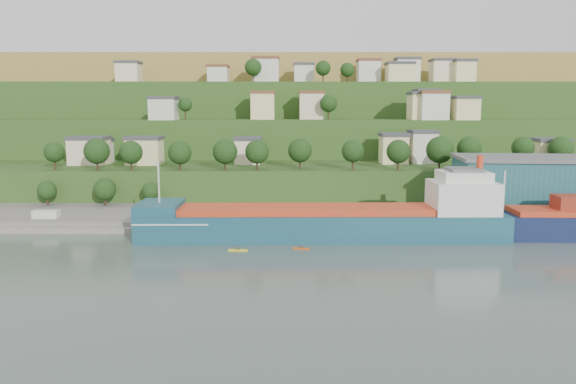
{
  "coord_description": "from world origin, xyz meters",
  "views": [
    {
      "loc": [
        -3.88,
        -99.9,
        25.56
      ],
      "look_at": [
        -3.4,
        15.0,
        8.48
      ],
      "focal_mm": 35.0,
      "sensor_mm": 36.0,
      "label": 1
    }
  ],
  "objects_px": {
    "cargo_ship_near": "(333,223)",
    "warehouse": "(525,184)",
    "kayak_orange": "(301,248)",
    "caravan": "(46,216)"
  },
  "relations": [
    {
      "from": "cargo_ship_near",
      "to": "kayak_orange",
      "type": "height_order",
      "value": "cargo_ship_near"
    },
    {
      "from": "cargo_ship_near",
      "to": "kayak_orange",
      "type": "distance_m",
      "value": 11.39
    },
    {
      "from": "cargo_ship_near",
      "to": "warehouse",
      "type": "xyz_separation_m",
      "value": [
        45.6,
        18.02,
        5.46
      ]
    },
    {
      "from": "cargo_ship_near",
      "to": "caravan",
      "type": "distance_m",
      "value": 62.59
    },
    {
      "from": "warehouse",
      "to": "caravan",
      "type": "height_order",
      "value": "warehouse"
    },
    {
      "from": "warehouse",
      "to": "caravan",
      "type": "xyz_separation_m",
      "value": [
        -107.26,
        -7.26,
        -5.96
      ]
    },
    {
      "from": "cargo_ship_near",
      "to": "warehouse",
      "type": "bearing_deg",
      "value": 21.35
    },
    {
      "from": "cargo_ship_near",
      "to": "caravan",
      "type": "height_order",
      "value": "cargo_ship_near"
    },
    {
      "from": "caravan",
      "to": "kayak_orange",
      "type": "bearing_deg",
      "value": -18.9
    },
    {
      "from": "warehouse",
      "to": "kayak_orange",
      "type": "xyz_separation_m",
      "value": [
        -52.22,
        -26.87,
        -8.19
      ]
    }
  ]
}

